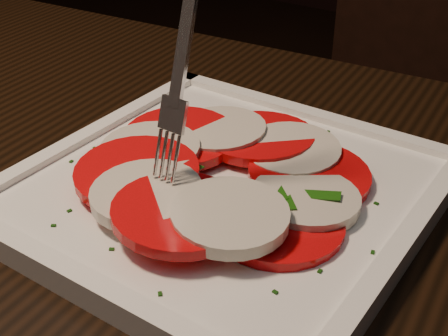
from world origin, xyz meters
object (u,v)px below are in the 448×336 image
(plate, at_px, (224,192))
(fork, at_px, (191,40))
(table, at_px, (77,307))
(chair, at_px, (416,84))

(plate, xyz_separation_m, fork, (-0.02, -0.01, 0.13))
(table, relative_size, plate, 4.14)
(table, relative_size, fork, 6.60)
(table, xyz_separation_m, plate, (0.10, 0.08, 0.11))
(plate, bearing_deg, fork, -149.48)
(chair, xyz_separation_m, plate, (0.07, -0.80, 0.22))
(table, height_order, chair, chair)
(table, xyz_separation_m, fork, (0.08, 0.07, 0.23))
(table, distance_m, fork, 0.25)
(chair, bearing_deg, fork, -88.15)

